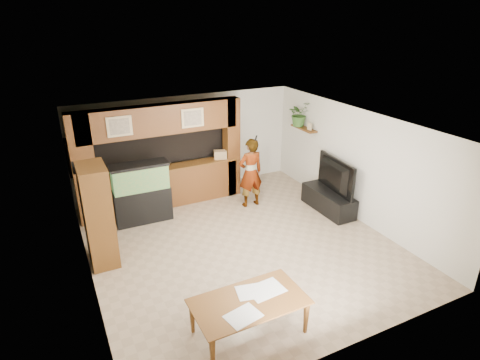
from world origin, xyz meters
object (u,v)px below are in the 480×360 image
pantry_cabinet (98,215)px  person (251,173)px  dining_table (250,318)px  television (331,176)px  aquarium (142,193)px

pantry_cabinet → person: bearing=13.6°
pantry_cabinet → dining_table: (1.68, -3.03, -0.71)m
dining_table → person: bearing=61.8°
pantry_cabinet → television: (5.35, -0.20, -0.09)m
television → dining_table: size_ratio=0.84×
aquarium → dining_table: (0.57, -4.33, -0.40)m
aquarium → person: size_ratio=0.81×
pantry_cabinet → dining_table: 3.54m
television → person: bearing=61.0°
person → dining_table: size_ratio=1.03×
television → pantry_cabinet: bearing=93.7°
aquarium → dining_table: bearing=-81.3°
person → dining_table: 4.49m
aquarium → dining_table: 4.39m
pantry_cabinet → television: size_ratio=1.40×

